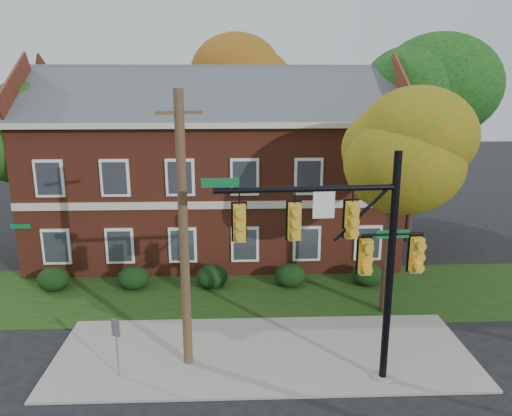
{
  "coord_description": "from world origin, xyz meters",
  "views": [
    {
      "loc": [
        -0.86,
        -14.17,
        9.06
      ],
      "look_at": [
        -0.18,
        3.0,
        4.63
      ],
      "focal_mm": 35.0,
      "sensor_mm": 36.0,
      "label": 1
    }
  ],
  "objects_px": {
    "apartment_building": "(215,159)",
    "sign_post": "(116,339)",
    "hedge_center": "(212,277)",
    "hedge_far_right": "(367,274)",
    "hedge_right": "(290,275)",
    "traffic_signal": "(348,246)",
    "tree_right_rear": "(426,98)",
    "hedge_far_left": "(53,279)",
    "utility_pole": "(184,234)",
    "tree_far_rear": "(239,83)",
    "tree_near_right": "(402,147)",
    "tree_left_rear": "(14,130)",
    "hedge_left": "(133,278)"
  },
  "relations": [
    {
      "from": "tree_near_right",
      "to": "sign_post",
      "type": "height_order",
      "value": "tree_near_right"
    },
    {
      "from": "tree_left_rear",
      "to": "apartment_building",
      "type": "bearing_deg",
      "value": 6.54
    },
    {
      "from": "tree_near_right",
      "to": "tree_left_rear",
      "type": "xyz_separation_m",
      "value": [
        -16.95,
        6.97,
        0.01
      ]
    },
    {
      "from": "hedge_right",
      "to": "traffic_signal",
      "type": "height_order",
      "value": "traffic_signal"
    },
    {
      "from": "apartment_building",
      "to": "hedge_far_right",
      "type": "bearing_deg",
      "value": -36.89
    },
    {
      "from": "hedge_left",
      "to": "tree_left_rear",
      "type": "relative_size",
      "value": 0.16
    },
    {
      "from": "hedge_far_right",
      "to": "tree_far_rear",
      "type": "bearing_deg",
      "value": 113.37
    },
    {
      "from": "hedge_far_right",
      "to": "tree_near_right",
      "type": "distance_m",
      "value": 6.77
    },
    {
      "from": "apartment_building",
      "to": "hedge_center",
      "type": "height_order",
      "value": "apartment_building"
    },
    {
      "from": "tree_left_rear",
      "to": "traffic_signal",
      "type": "bearing_deg",
      "value": -39.55
    },
    {
      "from": "tree_left_rear",
      "to": "utility_pole",
      "type": "bearing_deg",
      "value": -48.25
    },
    {
      "from": "hedge_far_left",
      "to": "utility_pole",
      "type": "distance_m",
      "value": 9.81
    },
    {
      "from": "apartment_building",
      "to": "hedge_center",
      "type": "distance_m",
      "value": 6.89
    },
    {
      "from": "hedge_right",
      "to": "utility_pole",
      "type": "distance_m",
      "value": 8.37
    },
    {
      "from": "hedge_left",
      "to": "utility_pole",
      "type": "relative_size",
      "value": 0.16
    },
    {
      "from": "tree_right_rear",
      "to": "hedge_far_right",
      "type": "bearing_deg",
      "value": -125.23
    },
    {
      "from": "apartment_building",
      "to": "sign_post",
      "type": "distance_m",
      "value": 12.96
    },
    {
      "from": "sign_post",
      "to": "hedge_far_right",
      "type": "bearing_deg",
      "value": 60.58
    },
    {
      "from": "hedge_far_left",
      "to": "traffic_signal",
      "type": "distance_m",
      "value": 14.11
    },
    {
      "from": "hedge_far_left",
      "to": "utility_pole",
      "type": "height_order",
      "value": "utility_pole"
    },
    {
      "from": "hedge_center",
      "to": "tree_far_rear",
      "type": "relative_size",
      "value": 0.12
    },
    {
      "from": "apartment_building",
      "to": "tree_near_right",
      "type": "xyz_separation_m",
      "value": [
        7.22,
        -8.09,
        1.68
      ]
    },
    {
      "from": "hedge_center",
      "to": "hedge_far_right",
      "type": "height_order",
      "value": "same"
    },
    {
      "from": "tree_right_rear",
      "to": "tree_far_rear",
      "type": "bearing_deg",
      "value": 145.0
    },
    {
      "from": "traffic_signal",
      "to": "tree_near_right",
      "type": "bearing_deg",
      "value": 54.18
    },
    {
      "from": "hedge_far_left",
      "to": "utility_pole",
      "type": "bearing_deg",
      "value": -43.66
    },
    {
      "from": "hedge_far_right",
      "to": "tree_right_rear",
      "type": "bearing_deg",
      "value": 54.77
    },
    {
      "from": "hedge_right",
      "to": "traffic_signal",
      "type": "relative_size",
      "value": 0.2
    },
    {
      "from": "utility_pole",
      "to": "hedge_left",
      "type": "bearing_deg",
      "value": 97.96
    },
    {
      "from": "apartment_building",
      "to": "utility_pole",
      "type": "bearing_deg",
      "value": -92.5
    },
    {
      "from": "hedge_far_right",
      "to": "traffic_signal",
      "type": "bearing_deg",
      "value": -109.77
    },
    {
      "from": "tree_right_rear",
      "to": "tree_far_rear",
      "type": "height_order",
      "value": "tree_far_rear"
    },
    {
      "from": "hedge_far_right",
      "to": "traffic_signal",
      "type": "xyz_separation_m",
      "value": [
        -2.68,
        -7.46,
        3.92
      ]
    },
    {
      "from": "hedge_left",
      "to": "tree_near_right",
      "type": "bearing_deg",
      "value": -14.81
    },
    {
      "from": "hedge_center",
      "to": "hedge_right",
      "type": "xyz_separation_m",
      "value": [
        3.5,
        0.0,
        0.0
      ]
    },
    {
      "from": "apartment_building",
      "to": "tree_far_rear",
      "type": "height_order",
      "value": "tree_far_rear"
    },
    {
      "from": "hedge_center",
      "to": "tree_right_rear",
      "type": "xyz_separation_m",
      "value": [
        11.31,
        6.11,
        7.6
      ]
    },
    {
      "from": "tree_right_rear",
      "to": "traffic_signal",
      "type": "distance_m",
      "value": 15.71
    },
    {
      "from": "hedge_far_left",
      "to": "tree_far_rear",
      "type": "xyz_separation_m",
      "value": [
        8.34,
        13.09,
        8.32
      ]
    },
    {
      "from": "tree_near_right",
      "to": "hedge_left",
      "type": "bearing_deg",
      "value": 165.19
    },
    {
      "from": "tree_far_rear",
      "to": "tree_near_right",
      "type": "bearing_deg",
      "value": -69.73
    },
    {
      "from": "apartment_building",
      "to": "tree_left_rear",
      "type": "relative_size",
      "value": 2.12
    },
    {
      "from": "apartment_building",
      "to": "hedge_far_right",
      "type": "height_order",
      "value": "apartment_building"
    },
    {
      "from": "hedge_left",
      "to": "hedge_center",
      "type": "xyz_separation_m",
      "value": [
        3.5,
        0.0,
        0.0
      ]
    },
    {
      "from": "hedge_right",
      "to": "tree_right_rear",
      "type": "height_order",
      "value": "tree_right_rear"
    },
    {
      "from": "tree_left_rear",
      "to": "tree_right_rear",
      "type": "height_order",
      "value": "tree_right_rear"
    },
    {
      "from": "tree_right_rear",
      "to": "utility_pole",
      "type": "xyz_separation_m",
      "value": [
        -11.81,
        -12.31,
        -3.65
      ]
    },
    {
      "from": "hedge_center",
      "to": "utility_pole",
      "type": "height_order",
      "value": "utility_pole"
    },
    {
      "from": "apartment_building",
      "to": "hedge_far_left",
      "type": "relative_size",
      "value": 13.43
    },
    {
      "from": "tree_near_right",
      "to": "tree_left_rear",
      "type": "height_order",
      "value": "tree_left_rear"
    }
  ]
}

